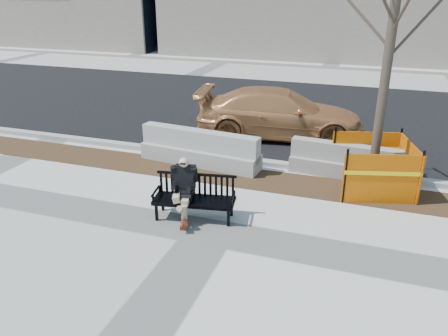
{
  "coord_description": "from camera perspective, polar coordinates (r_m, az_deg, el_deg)",
  "views": [
    {
      "loc": [
        2.55,
        -6.7,
        4.23
      ],
      "look_at": [
        -0.09,
        1.01,
        0.87
      ],
      "focal_mm": 35.9,
      "sensor_mm": 36.0,
      "label": 1
    }
  ],
  "objects": [
    {
      "name": "sedan",
      "position": [
        13.56,
        6.99,
        4.04
      ],
      "size": [
        5.11,
        2.72,
        1.41
      ],
      "primitive_type": "imported",
      "rotation": [
        0.0,
        0.0,
        1.73
      ],
      "color": "#BE7D47",
      "rests_on": "ground"
    },
    {
      "name": "bench",
      "position": [
        8.81,
        -3.75,
        -6.34
      ],
      "size": [
        1.68,
        0.84,
        0.86
      ],
      "primitive_type": null,
      "rotation": [
        0.0,
        0.0,
        0.17
      ],
      "color": "black",
      "rests_on": "ground"
    },
    {
      "name": "jersey_barrier_right",
      "position": [
        11.02,
        15.59,
        -1.06
      ],
      "size": [
        2.85,
        0.79,
        0.81
      ],
      "primitive_type": null,
      "rotation": [
        0.0,
        0.0,
        -0.08
      ],
      "color": "gray",
      "rests_on": "ground"
    },
    {
      "name": "curb",
      "position": [
        11.36,
        4.57,
        0.77
      ],
      "size": [
        60.0,
        0.25,
        0.12
      ],
      "primitive_type": "cube",
      "color": "#9E9B93",
      "rests_on": "ground"
    },
    {
      "name": "tree_fence",
      "position": [
        10.52,
        18.11,
        -2.5
      ],
      "size": [
        2.91,
        2.91,
        5.94
      ],
      "primitive_type": null,
      "rotation": [
        0.0,
        0.0,
        0.26
      ],
      "color": "#FF7003",
      "rests_on": "ground"
    },
    {
      "name": "asphalt_street",
      "position": [
        16.27,
        9.29,
        7.03
      ],
      "size": [
        60.0,
        10.4,
        0.01
      ],
      "primitive_type": "cube",
      "color": "black",
      "rests_on": "ground"
    },
    {
      "name": "mulch_strip",
      "position": [
        10.53,
        3.26,
        -1.3
      ],
      "size": [
        40.0,
        1.2,
        0.02
      ],
      "primitive_type": "cube",
      "color": "#47301C",
      "rests_on": "ground"
    },
    {
      "name": "seated_man",
      "position": [
        8.89,
        -5.02,
        -6.1
      ],
      "size": [
        0.65,
        0.92,
        1.19
      ],
      "primitive_type": null,
      "rotation": [
        0.0,
        0.0,
        0.17
      ],
      "color": "black",
      "rests_on": "ground"
    },
    {
      "name": "ground",
      "position": [
        8.33,
        -1.7,
        -8.15
      ],
      "size": [
        120.0,
        120.0,
        0.0
      ],
      "primitive_type": "plane",
      "color": "beige",
      "rests_on": "ground"
    },
    {
      "name": "jersey_barrier_left",
      "position": [
        11.37,
        -3.08,
        0.51
      ],
      "size": [
        3.19,
        0.97,
        0.9
      ],
      "primitive_type": null,
      "rotation": [
        0.0,
        0.0,
        -0.11
      ],
      "color": "#9F9C94",
      "rests_on": "ground"
    }
  ]
}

